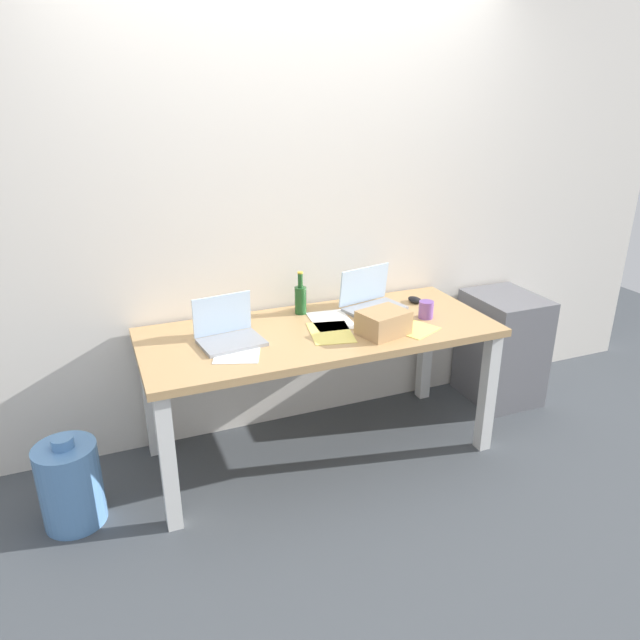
% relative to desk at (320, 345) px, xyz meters
% --- Properties ---
extents(ground_plane, '(8.00, 8.00, 0.00)m').
position_rel_desk_xyz_m(ground_plane, '(0.00, 0.00, -0.65)').
color(ground_plane, '#42474C').
extents(back_wall, '(5.20, 0.08, 2.60)m').
position_rel_desk_xyz_m(back_wall, '(0.00, 0.44, 0.65)').
color(back_wall, silver).
rests_on(back_wall, ground).
extents(desk, '(1.85, 0.77, 0.74)m').
position_rel_desk_xyz_m(desk, '(0.00, 0.00, 0.00)').
color(desk, tan).
rests_on(desk, ground).
extents(laptop_left, '(0.33, 0.27, 0.22)m').
position_rel_desk_xyz_m(laptop_left, '(-0.48, 0.02, 0.14)').
color(laptop_left, gray).
rests_on(laptop_left, desk).
extents(laptop_right, '(0.37, 0.29, 0.23)m').
position_rel_desk_xyz_m(laptop_right, '(0.38, 0.17, 0.14)').
color(laptop_right, gray).
rests_on(laptop_right, desk).
extents(beer_bottle, '(0.07, 0.07, 0.24)m').
position_rel_desk_xyz_m(beer_bottle, '(-0.01, 0.25, 0.18)').
color(beer_bottle, '#1E5123').
rests_on(beer_bottle, desk).
extents(computer_mouse, '(0.08, 0.11, 0.03)m').
position_rel_desk_xyz_m(computer_mouse, '(0.67, 0.17, 0.11)').
color(computer_mouse, black).
rests_on(computer_mouse, desk).
extents(cardboard_box, '(0.27, 0.24, 0.12)m').
position_rel_desk_xyz_m(cardboard_box, '(0.27, -0.18, 0.15)').
color(cardboard_box, tan).
rests_on(cardboard_box, desk).
extents(coffee_mug, '(0.08, 0.08, 0.09)m').
position_rel_desk_xyz_m(coffee_mug, '(0.60, -0.07, 0.14)').
color(coffee_mug, '#724799').
rests_on(coffee_mug, desk).
extents(paper_sheet_front_right, '(0.32, 0.36, 0.00)m').
position_rel_desk_xyz_m(paper_sheet_front_right, '(0.43, -0.14, 0.09)').
color(paper_sheet_front_right, '#F4E06B').
rests_on(paper_sheet_front_right, desk).
extents(paper_sheet_near_back, '(0.24, 0.32, 0.00)m').
position_rel_desk_xyz_m(paper_sheet_near_back, '(0.10, 0.09, 0.09)').
color(paper_sheet_near_back, white).
rests_on(paper_sheet_near_back, desk).
extents(paper_sheet_front_left, '(0.30, 0.35, 0.00)m').
position_rel_desk_xyz_m(paper_sheet_front_left, '(-0.47, -0.11, 0.09)').
color(paper_sheet_front_left, white).
rests_on(paper_sheet_front_left, desk).
extents(paper_sheet_center, '(0.26, 0.33, 0.00)m').
position_rel_desk_xyz_m(paper_sheet_center, '(0.03, -0.07, 0.09)').
color(paper_sheet_center, '#F4E06B').
rests_on(paper_sheet_center, desk).
extents(water_cooler_jug, '(0.28, 0.28, 0.46)m').
position_rel_desk_xyz_m(water_cooler_jug, '(-1.29, -0.11, -0.44)').
color(water_cooler_jug, '#598CC6').
rests_on(water_cooler_jug, ground).
extents(filing_cabinet, '(0.40, 0.48, 0.70)m').
position_rel_desk_xyz_m(filing_cabinet, '(1.33, 0.14, -0.30)').
color(filing_cabinet, slate).
rests_on(filing_cabinet, ground).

